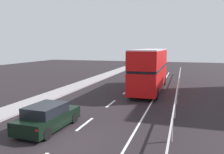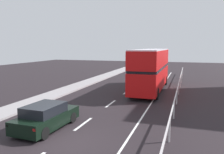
% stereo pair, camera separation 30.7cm
% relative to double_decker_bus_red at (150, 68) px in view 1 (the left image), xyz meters
% --- Properties ---
extents(ground_plane, '(74.78, 120.00, 0.10)m').
position_rel_double_decker_bus_red_xyz_m(ground_plane, '(-2.16, -14.26, -2.34)').
color(ground_plane, black).
extents(lane_paint_markings, '(3.21, 46.00, 0.01)m').
position_rel_double_decker_bus_red_xyz_m(lane_paint_markings, '(-0.26, -5.81, -2.28)').
color(lane_paint_markings, silver).
rests_on(lane_paint_markings, ground).
extents(bridge_side_railing, '(0.10, 42.00, 1.15)m').
position_rel_double_decker_bus_red_xyz_m(bridge_side_railing, '(2.87, -5.26, -1.35)').
color(bridge_side_railing, '#B5ADB1').
rests_on(bridge_side_railing, ground).
extents(double_decker_bus_red, '(2.62, 11.17, 4.26)m').
position_rel_double_decker_bus_red_xyz_m(double_decker_bus_red, '(0.00, 0.00, 0.00)').
color(double_decker_bus_red, red).
rests_on(double_decker_bus_red, ground).
extents(hatchback_car_near, '(1.99, 4.19, 1.42)m').
position_rel_double_decker_bus_red_xyz_m(hatchback_car_near, '(-3.78, -13.17, -1.60)').
color(hatchback_car_near, black).
rests_on(hatchback_car_near, ground).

